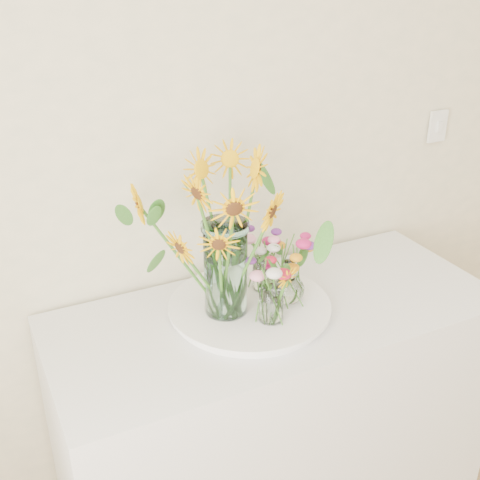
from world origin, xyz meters
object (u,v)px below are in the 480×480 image
(counter, at_px, (274,421))
(small_vase_c, at_px, (263,274))
(tray, at_px, (250,308))
(small_vase_b, at_px, (289,281))
(mason_jar, at_px, (226,269))
(small_vase_a, at_px, (271,303))

(counter, xyz_separation_m, small_vase_c, (-0.00, 0.09, 0.53))
(tray, xyz_separation_m, small_vase_b, (0.12, -0.03, 0.08))
(counter, relative_size, tray, 2.98)
(mason_jar, distance_m, small_vase_b, 0.21)
(small_vase_a, xyz_separation_m, small_vase_b, (0.10, 0.07, 0.01))
(mason_jar, bearing_deg, small_vase_b, -8.19)
(mason_jar, relative_size, small_vase_c, 2.61)
(mason_jar, bearing_deg, tray, 2.22)
(small_vase_c, bearing_deg, small_vase_a, -110.62)
(counter, relative_size, small_vase_a, 11.42)
(small_vase_b, height_order, small_vase_c, small_vase_b)
(counter, distance_m, small_vase_a, 0.55)
(small_vase_a, bearing_deg, small_vase_b, 35.55)
(tray, bearing_deg, counter, -16.99)
(tray, relative_size, small_vase_b, 3.41)
(counter, distance_m, small_vase_b, 0.54)
(small_vase_c, bearing_deg, small_vase_b, -68.60)
(counter, xyz_separation_m, small_vase_b, (0.03, -0.01, 0.54))
(tray, xyz_separation_m, small_vase_a, (0.02, -0.10, 0.07))
(small_vase_b, bearing_deg, tray, 164.97)
(mason_jar, xyz_separation_m, small_vase_b, (0.20, -0.03, -0.08))
(counter, distance_m, small_vase_c, 0.54)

